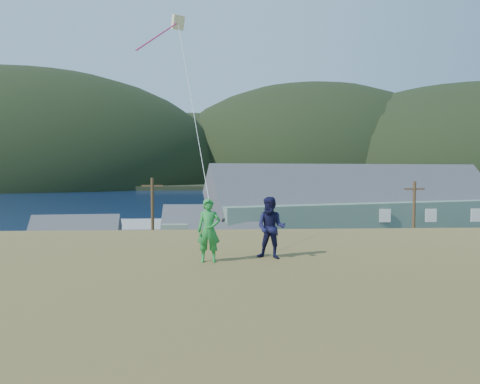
% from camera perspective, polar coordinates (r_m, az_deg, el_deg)
% --- Properties ---
extents(ground, '(900.00, 900.00, 0.00)m').
position_cam_1_polar(ground, '(32.44, -3.08, -14.57)').
color(ground, '#0A1638').
rests_on(ground, ground).
extents(grass_strip, '(110.00, 8.00, 0.10)m').
position_cam_1_polar(grass_strip, '(30.52, -3.09, -15.62)').
color(grass_strip, '#4C3D19').
rests_on(grass_strip, ground).
extents(waterfront_lot, '(72.00, 36.00, 0.12)m').
position_cam_1_polar(waterfront_lot, '(48.90, -3.02, -8.48)').
color(waterfront_lot, '#28282B').
rests_on(waterfront_lot, ground).
extents(wharf, '(26.00, 14.00, 0.90)m').
position_cam_1_polar(wharf, '(71.80, -7.79, -4.50)').
color(wharf, gray).
rests_on(wharf, ground).
extents(far_shore, '(900.00, 320.00, 2.00)m').
position_cam_1_polar(far_shore, '(361.03, -2.92, 1.60)').
color(far_shore, black).
rests_on(far_shore, ground).
extents(far_hills, '(760.00, 265.00, 143.00)m').
position_cam_1_polar(far_hills, '(312.42, 3.62, 1.56)').
color(far_hills, black).
rests_on(far_hills, ground).
extents(lodge, '(37.19, 18.74, 12.61)m').
position_cam_1_polar(lodge, '(52.33, 15.67, -2.54)').
color(lodge, slate).
rests_on(lodge, waterfront_lot).
extents(shed_palegreen_near, '(9.06, 6.08, 6.28)m').
position_cam_1_polar(shed_palegreen_near, '(46.13, -21.17, -6.45)').
color(shed_palegreen_near, slate).
rests_on(shed_palegreen_near, waterfront_lot).
extents(shed_white, '(7.63, 5.41, 5.75)m').
position_cam_1_polar(shed_white, '(40.37, -1.81, -7.81)').
color(shed_white, silver).
rests_on(shed_white, waterfront_lot).
extents(shed_palegreen_far, '(9.44, 5.47, 6.28)m').
position_cam_1_polar(shed_palegreen_far, '(56.23, -5.54, -4.55)').
color(shed_palegreen_far, gray).
rests_on(shed_palegreen_far, waterfront_lot).
extents(utility_poles, '(36.33, 0.24, 9.06)m').
position_cam_1_polar(utility_poles, '(33.02, -8.65, -6.27)').
color(utility_poles, '#47331E').
rests_on(utility_poles, waterfront_lot).
extents(parked_cars, '(23.94, 12.48, 1.50)m').
position_cam_1_polar(parked_cars, '(53.74, -13.06, -6.68)').
color(parked_cars, black).
rests_on(parked_cars, waterfront_lot).
extents(kite_flyer_green, '(0.68, 0.47, 1.78)m').
position_cam_1_polar(kite_flyer_green, '(12.03, -4.19, -5.15)').
color(kite_flyer_green, '#268B38').
rests_on(kite_flyer_green, hillside).
extents(kite_flyer_navy, '(1.06, 0.95, 1.80)m').
position_cam_1_polar(kite_flyer_navy, '(12.51, 4.15, -4.78)').
color(kite_flyer_navy, '#15153A').
rests_on(kite_flyer_navy, hillside).
extents(kite_rig, '(1.30, 3.10, 8.82)m').
position_cam_1_polar(kite_rig, '(18.19, -8.62, 21.01)').
color(kite_rig, beige).
rests_on(kite_rig, ground).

